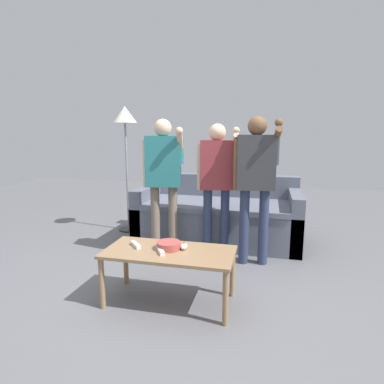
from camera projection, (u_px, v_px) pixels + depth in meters
name	position (u px, v px, depth m)	size (l,w,h in m)	color
ground_plane	(180.00, 295.00, 2.76)	(12.00, 12.00, 0.00)	slate
couch	(218.00, 217.00, 4.17)	(2.03, 0.96, 0.81)	slate
coffee_table	(169.00, 257.00, 2.59)	(1.04, 0.50, 0.44)	#997551
snack_bowl	(169.00, 245.00, 2.61)	(0.20, 0.20, 0.06)	#B24C47
game_remote_nunchuk	(184.00, 246.00, 2.60)	(0.06, 0.09, 0.05)	white
floor_lamp	(125.00, 125.00, 4.34)	(0.32, 0.32, 1.72)	#2D2D33
player_left	(163.00, 171.00, 3.51)	(0.48, 0.33, 1.52)	#756656
player_center	(217.00, 175.00, 3.49)	(0.46, 0.28, 1.47)	#2D3856
player_right	(256.00, 173.00, 3.26)	(0.47, 0.29, 1.53)	#2D3856
game_remote_wand_near	(161.00, 251.00, 2.53)	(0.11, 0.15, 0.03)	white
game_remote_wand_far	(136.00, 245.00, 2.66)	(0.13, 0.14, 0.03)	white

